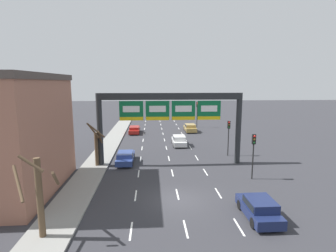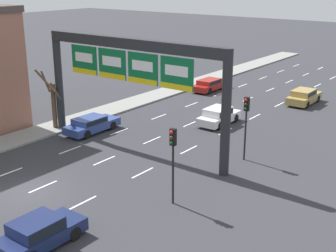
% 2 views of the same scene
% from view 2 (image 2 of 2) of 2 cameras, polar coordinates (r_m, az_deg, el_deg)
% --- Properties ---
extents(ground_plane, '(220.00, 220.00, 0.00)m').
position_cam_2_polar(ground_plane, '(27.57, -16.62, -7.83)').
color(ground_plane, '#333338').
extents(lane_dashes, '(6.72, 67.00, 0.01)m').
position_cam_2_polar(lane_dashes, '(36.42, 0.52, -0.68)').
color(lane_dashes, white).
rests_on(lane_dashes, ground_plane).
extents(sign_gantry, '(15.39, 0.70, 7.71)m').
position_cam_2_polar(sign_gantry, '(31.39, -4.65, 7.09)').
color(sign_gantry, '#232628').
rests_on(sign_gantry, ground_plane).
extents(car_gold, '(1.89, 4.49, 1.39)m').
position_cam_2_polar(car_gold, '(45.97, 16.24, 3.52)').
color(car_gold, '#A88947').
rests_on(car_gold, ground_plane).
extents(car_white, '(1.81, 4.26, 1.42)m').
position_cam_2_polar(car_white, '(38.22, 6.18, 1.30)').
color(car_white, silver).
rests_on(car_white, ground_plane).
extents(car_blue, '(1.81, 4.58, 1.25)m').
position_cam_2_polar(car_blue, '(36.55, -9.32, 0.26)').
color(car_blue, navy).
rests_on(car_blue, ground_plane).
extents(car_navy, '(1.83, 4.04, 1.40)m').
position_cam_2_polar(car_navy, '(22.07, -15.41, -12.33)').
color(car_navy, '#19234C').
rests_on(car_navy, ground_plane).
extents(car_red, '(1.80, 4.81, 1.23)m').
position_cam_2_polar(car_red, '(49.56, 5.14, 5.09)').
color(car_red, maroon).
rests_on(car_red, ground_plane).
extents(traffic_light_mid_block, '(0.30, 0.35, 4.20)m').
position_cam_2_polar(traffic_light_mid_block, '(24.09, 0.59, -3.02)').
color(traffic_light_mid_block, black).
rests_on(traffic_light_mid_block, ground_plane).
extents(traffic_light_far_end, '(0.30, 0.35, 4.25)m').
position_cam_2_polar(traffic_light_far_end, '(30.39, 9.50, 1.29)').
color(traffic_light_far_end, black).
rests_on(traffic_light_far_end, ground_plane).
extents(tree_bare_second, '(1.79, 1.66, 4.72)m').
position_cam_2_polar(tree_bare_second, '(37.30, -13.84, 3.09)').
color(tree_bare_second, brown).
rests_on(tree_bare_second, sidewalk_left).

